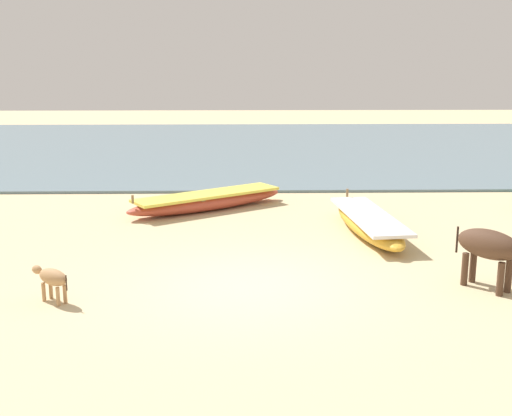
# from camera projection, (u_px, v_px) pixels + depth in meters

# --- Properties ---
(ground) EXTENTS (80.00, 80.00, 0.00)m
(ground) POSITION_uv_depth(u_px,v_px,m) (251.00, 285.00, 10.88)
(ground) COLOR #CCB789
(sea_water) EXTENTS (60.00, 20.00, 0.08)m
(sea_water) POSITION_uv_depth(u_px,v_px,m) (245.00, 147.00, 28.24)
(sea_water) COLOR slate
(sea_water) RESTS_ON ground
(fishing_boat_1) EXTENTS (4.26, 3.26, 0.64)m
(fishing_boat_1) POSITION_uv_depth(u_px,v_px,m) (208.00, 201.00, 16.38)
(fishing_boat_1) COLOR #B74733
(fishing_boat_1) RESTS_ON ground
(fishing_boat_4) EXTENTS (1.30, 4.16, 0.65)m
(fishing_boat_4) POSITION_uv_depth(u_px,v_px,m) (368.00, 223.00, 14.11)
(fishing_boat_4) COLOR gold
(fishing_boat_4) RESTS_ON ground
(cow_adult_dark) EXTENTS (1.20, 1.41, 1.03)m
(cow_adult_dark) POSITION_uv_depth(u_px,v_px,m) (492.00, 247.00, 10.53)
(cow_adult_dark) COLOR #4C3323
(cow_adult_dark) RESTS_ON ground
(calf_near_tan) EXTENTS (0.77, 0.64, 0.56)m
(calf_near_tan) POSITION_uv_depth(u_px,v_px,m) (52.00, 278.00, 10.05)
(calf_near_tan) COLOR tan
(calf_near_tan) RESTS_ON ground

